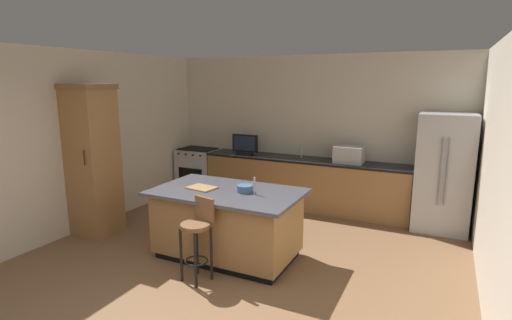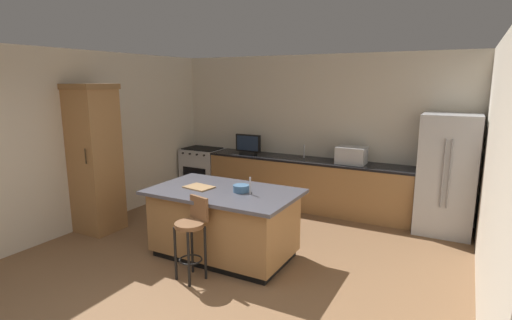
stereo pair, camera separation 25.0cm
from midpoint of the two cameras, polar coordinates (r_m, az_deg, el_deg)
name	(u,v)px [view 1 (the left image)]	position (r m, az deg, el deg)	size (l,w,h in m)	color
wall_back	(311,131)	(7.43, 7.06, 4.22)	(6.00, 0.12, 2.76)	beige
wall_left	(101,138)	(6.97, -22.44, 2.98)	(0.12, 5.20, 2.76)	beige
wall_right	(500,172)	(4.68, 30.54, -1.49)	(0.12, 5.20, 2.76)	beige
counter_back	(303,183)	(7.25, 5.86, -3.36)	(3.76, 0.62, 0.91)	#9E7042
kitchen_island	(227,223)	(5.25, -5.54, -9.07)	(1.92, 1.16, 0.91)	black
refrigerator	(444,172)	(6.67, 24.55, -1.65)	(0.81, 0.79, 1.82)	#B7BABF
range_oven	(199,171)	(8.29, -9.16, -1.53)	(0.80, 0.63, 0.93)	#B7BABF
cabinet_tower	(93,158)	(6.41, -23.60, 0.30)	(0.64, 0.62, 2.25)	#9E7042
microwave	(349,155)	(6.89, 12.30, 0.77)	(0.48, 0.36, 0.29)	#B7BABF
tv_monitor	(245,145)	(7.54, -2.57, 2.16)	(0.52, 0.16, 0.38)	black
sink_faucet_back	(301,151)	(7.25, 5.61, 1.30)	(0.02, 0.02, 0.24)	#B2B2B7
sink_faucet_island	(254,186)	(4.90, -1.70, -3.75)	(0.02, 0.02, 0.22)	#B2B2B7
bar_stool_center	(198,232)	(4.67, -9.97, -10.23)	(0.35, 0.37, 0.98)	brown
fruit_bowl	(245,189)	(5.02, -3.05, -4.15)	(0.21, 0.21, 0.09)	#3F668C
cell_phone	(200,189)	(5.21, -9.50, -4.19)	(0.07, 0.15, 0.01)	black
cutting_board	(202,188)	(5.25, -9.21, -3.99)	(0.36, 0.27, 0.02)	#A87F51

